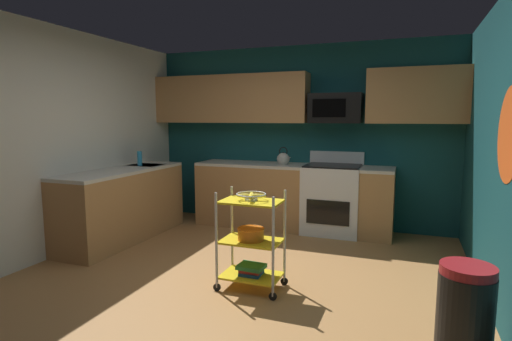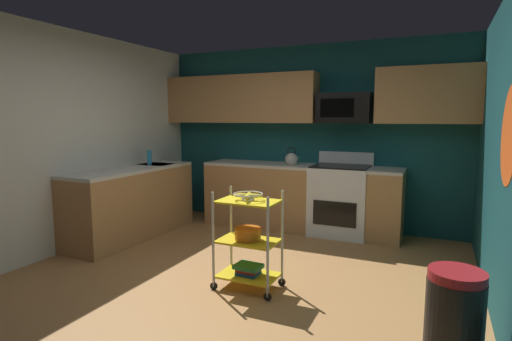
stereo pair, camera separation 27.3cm
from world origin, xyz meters
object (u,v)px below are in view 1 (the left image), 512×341
at_px(microwave, 336,108).
at_px(fruit_bowl, 251,196).
at_px(mixing_bowl_large, 251,234).
at_px(kettle, 283,159).
at_px(dish_soap_bottle, 140,159).
at_px(book_stack, 251,269).
at_px(trash_can, 465,316).
at_px(rolling_cart, 251,241).
at_px(oven_range, 332,198).

height_order(microwave, fruit_bowl, microwave).
xyz_separation_m(fruit_bowl, mixing_bowl_large, (-0.00, -0.00, -0.36)).
bearing_deg(kettle, dish_soap_bottle, -153.84).
bearing_deg(mixing_bowl_large, book_stack, 0.00).
relative_size(microwave, trash_can, 1.06).
bearing_deg(mixing_bowl_large, fruit_bowl, 0.00).
bearing_deg(book_stack, rolling_cart, 0.90).
bearing_deg(microwave, book_stack, -99.57).
relative_size(mixing_bowl_large, dish_soap_bottle, 1.26).
height_order(oven_range, rolling_cart, oven_range).
xyz_separation_m(rolling_cart, kettle, (-0.33, 2.10, 0.54)).
height_order(mixing_bowl_large, dish_soap_bottle, dish_soap_bottle).
xyz_separation_m(dish_soap_bottle, trash_can, (3.81, -1.83, -0.69)).
height_order(fruit_bowl, dish_soap_bottle, dish_soap_bottle).
distance_m(microwave, dish_soap_bottle, 2.76).
height_order(dish_soap_bottle, trash_can, dish_soap_bottle).
distance_m(rolling_cart, trash_can, 1.80).
height_order(rolling_cart, mixing_bowl_large, rolling_cart).
xyz_separation_m(rolling_cart, fruit_bowl, (-0.00, 0.00, 0.42)).
relative_size(book_stack, trash_can, 0.39).
bearing_deg(dish_soap_bottle, kettle, 26.16).
relative_size(oven_range, microwave, 1.57).
distance_m(oven_range, rolling_cart, 2.14).
distance_m(fruit_bowl, trash_can, 1.88).
relative_size(rolling_cart, kettle, 3.47).
bearing_deg(fruit_bowl, microwave, 80.43).
xyz_separation_m(mixing_bowl_large, trash_can, (1.70, -0.61, -0.19)).
bearing_deg(rolling_cart, oven_range, 79.96).
relative_size(oven_range, fruit_bowl, 4.04).
relative_size(microwave, mixing_bowl_large, 2.78).
bearing_deg(book_stack, oven_range, 79.96).
xyz_separation_m(microwave, dish_soap_bottle, (-2.49, -0.98, -0.68)).
bearing_deg(fruit_bowl, kettle, 98.96).
bearing_deg(kettle, microwave, 8.76).
height_order(rolling_cart, kettle, kettle).
bearing_deg(dish_soap_bottle, trash_can, -25.69).
distance_m(oven_range, microwave, 1.23).
xyz_separation_m(rolling_cart, trash_can, (1.69, -0.61, -0.12)).
bearing_deg(fruit_bowl, trash_can, -19.72).
height_order(kettle, dish_soap_bottle, kettle).
height_order(rolling_cart, trash_can, rolling_cart).
xyz_separation_m(kettle, dish_soap_bottle, (-1.78, -0.88, 0.02)).
height_order(oven_range, mixing_bowl_large, oven_range).
relative_size(rolling_cart, trash_can, 1.39).
distance_m(oven_range, kettle, 0.87).
bearing_deg(dish_soap_bottle, oven_range, 19.48).
bearing_deg(dish_soap_bottle, book_stack, -30.08).
height_order(microwave, mixing_bowl_large, microwave).
xyz_separation_m(rolling_cart, book_stack, (-0.00, -0.00, -0.27)).
bearing_deg(rolling_cart, mixing_bowl_large, -180.00).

